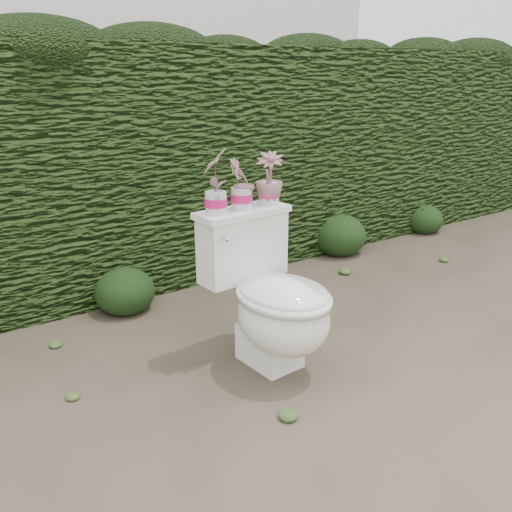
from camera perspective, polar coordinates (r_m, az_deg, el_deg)
ground at (r=2.97m, az=3.36°, el=-9.99°), size 60.00×60.00×0.00m
hedge at (r=4.03m, az=-10.75°, el=9.55°), size 8.00×1.00×1.60m
house_wall at (r=8.35m, az=-20.83°, el=21.71°), size 8.00×3.50×4.00m
toilet at (r=2.70m, az=1.74°, el=-4.70°), size 0.51×0.71×0.78m
potted_plant_left at (r=2.61m, az=-4.30°, el=7.67°), size 0.18×0.19×0.30m
potted_plant_center at (r=2.71m, az=-1.55°, el=7.43°), size 0.14×0.11×0.24m
potted_plant_right at (r=2.82m, az=1.39°, el=8.03°), size 0.20×0.20×0.25m
liriope_clump_2 at (r=3.49m, az=-13.68°, el=-3.22°), size 0.37×0.37×0.30m
liriope_clump_3 at (r=3.91m, az=-1.83°, el=-0.13°), size 0.40×0.40×0.32m
liriope_clump_4 at (r=4.51m, az=8.77°, el=2.49°), size 0.44×0.44×0.35m
liriope_clump_5 at (r=5.31m, az=17.27°, el=3.96°), size 0.35×0.35×0.28m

